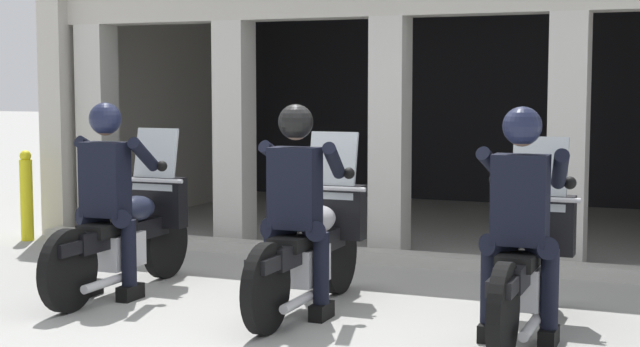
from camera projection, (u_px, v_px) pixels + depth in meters
name	position (u px, v px, depth m)	size (l,w,h in m)	color
ground_plane	(413.00, 251.00, 9.92)	(80.00, 80.00, 0.00)	#999993
station_building	(454.00, 71.00, 11.97)	(8.16, 5.30, 3.00)	black
kerb_strip	(373.00, 256.00, 9.29)	(7.66, 0.24, 0.12)	#B7B5AD
motorcycle_left	(129.00, 232.00, 7.97)	(0.62, 2.04, 1.35)	black
police_officer_left	(108.00, 183.00, 7.67)	(0.63, 0.61, 1.58)	black
motorcycle_center	(312.00, 244.00, 7.33)	(0.62, 2.04, 1.35)	black
police_officer_center	(297.00, 192.00, 7.03)	(0.63, 0.61, 1.58)	black
motorcycle_right	(528.00, 262.00, 6.62)	(0.62, 2.04, 1.35)	black
police_officer_right	(521.00, 204.00, 6.32)	(0.63, 0.61, 1.58)	black
bollard_kerbside	(27.00, 196.00, 10.54)	(0.14, 0.14, 1.01)	yellow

